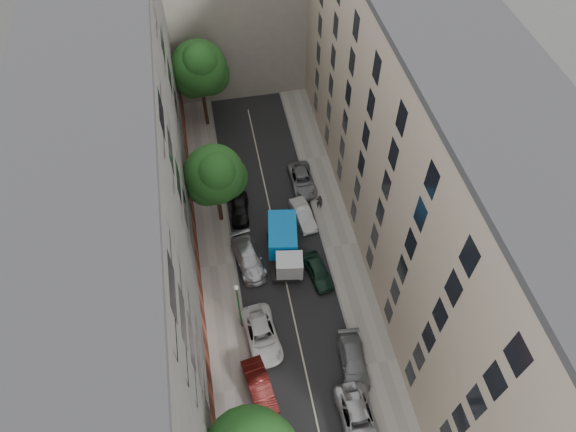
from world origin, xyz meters
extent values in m
plane|color=#4C4C49|center=(0.00, 0.00, 0.00)|extent=(120.00, 120.00, 0.00)
cube|color=black|center=(0.00, 0.00, 0.01)|extent=(8.00, 44.00, 0.02)
cube|color=gray|center=(-5.50, 0.00, 0.07)|extent=(3.00, 44.00, 0.15)
cube|color=gray|center=(5.50, 0.00, 0.07)|extent=(3.00, 44.00, 0.15)
cube|color=#4F4D49|center=(-11.00, 0.00, 10.00)|extent=(8.00, 44.00, 20.00)
cube|color=tan|center=(11.00, 0.00, 10.00)|extent=(8.00, 44.00, 20.00)
cube|color=black|center=(0.41, -0.04, 0.61)|extent=(3.23, 6.24, 0.33)
cube|color=#B8BABD|center=(0.41, -2.13, 1.60)|extent=(2.46, 2.09, 1.87)
cube|color=#0D89FF|center=(0.41, 0.95, 1.76)|extent=(3.02, 4.30, 1.98)
cylinder|color=black|center=(-0.64, -2.13, 0.46)|extent=(0.31, 0.93, 0.93)
cylinder|color=black|center=(1.45, -2.13, 0.46)|extent=(0.31, 0.93, 0.93)
cylinder|color=black|center=(-0.64, 1.73, 0.46)|extent=(0.31, 0.93, 0.93)
cylinder|color=black|center=(1.45, 1.73, 0.46)|extent=(0.31, 0.93, 0.93)
imported|color=#4E110F|center=(-3.60, -11.40, 0.74)|extent=(2.31, 4.71, 1.49)
imported|color=silver|center=(-2.80, -7.42, 0.73)|extent=(2.91, 5.46, 1.46)
imported|color=#AEAFB3|center=(-2.80, -0.20, 0.75)|extent=(2.91, 5.45, 1.50)
imported|color=black|center=(-2.80, 5.40, 0.68)|extent=(2.04, 4.15, 1.36)
imported|color=black|center=(-3.60, 9.00, 0.66)|extent=(1.54, 4.04, 1.32)
imported|color=#B7B7BC|center=(2.80, -15.00, 0.75)|extent=(2.61, 5.43, 1.49)
imported|color=slate|center=(3.60, -10.80, 0.69)|extent=(2.34, 4.92, 1.38)
imported|color=black|center=(2.80, -2.60, 0.68)|extent=(2.29, 4.24, 1.37)
imported|color=silver|center=(2.80, 3.60, 0.66)|extent=(2.02, 4.20, 1.33)
imported|color=slate|center=(3.60, 7.80, 0.66)|extent=(2.26, 4.80, 1.33)
cylinder|color=#382619|center=(-4.60, 5.00, 1.61)|extent=(0.36, 0.36, 2.92)
cylinder|color=#382619|center=(-4.60, 5.00, 4.11)|extent=(0.24, 0.24, 2.09)
sphere|color=#174617|center=(-4.60, 5.00, 6.16)|extent=(5.13, 5.13, 5.13)
sphere|color=#174617|center=(-3.70, 5.40, 5.16)|extent=(3.85, 3.85, 3.85)
sphere|color=#174617|center=(-5.30, 4.50, 5.57)|extent=(3.59, 3.59, 3.59)
sphere|color=#174617|center=(-4.40, 4.20, 7.24)|extent=(3.34, 3.34, 3.34)
cylinder|color=#382619|center=(-4.61, 18.24, 1.87)|extent=(0.36, 0.36, 3.45)
cylinder|color=#382619|center=(-4.61, 18.24, 4.83)|extent=(0.24, 0.24, 2.46)
sphere|color=#174617|center=(-4.61, 18.24, 7.24)|extent=(5.52, 5.52, 5.52)
sphere|color=#174617|center=(-3.71, 18.64, 6.06)|extent=(4.14, 4.14, 4.14)
sphere|color=#174617|center=(-5.31, 17.74, 6.55)|extent=(3.86, 3.86, 3.86)
sphere|color=#174617|center=(-4.41, 17.44, 8.52)|extent=(3.59, 3.59, 3.59)
cylinder|color=#185424|center=(-4.20, -6.01, 3.07)|extent=(0.14, 0.14, 5.84)
sphere|color=silver|center=(-4.20, -6.01, 6.09)|extent=(0.36, 0.36, 0.36)
imported|color=black|center=(4.57, 4.60, 0.97)|extent=(0.68, 0.54, 1.63)
camera|label=1|loc=(-4.06, -24.59, 37.67)|focal=32.00mm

